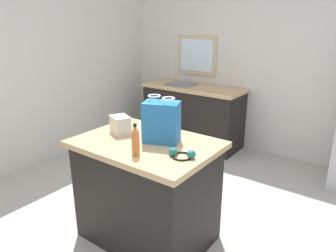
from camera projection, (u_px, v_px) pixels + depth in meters
ground at (165, 245)px, 2.73m from camera, size 6.09×6.09×0.00m
back_wall at (275, 65)px, 4.27m from camera, size 4.83×0.13×2.53m
kitchen_island at (147, 191)px, 2.70m from camera, size 1.13×0.81×0.91m
sink_counter at (192, 114)px, 4.85m from camera, size 1.52×0.61×1.08m
shopping_bag at (161, 122)px, 2.50m from camera, size 0.32×0.27×0.37m
small_box at (120, 125)px, 2.71m from camera, size 0.21×0.20×0.15m
bottle at (135, 141)px, 2.27m from camera, size 0.06×0.06×0.24m
ear_defenders at (182, 154)px, 2.26m from camera, size 0.19×0.19×0.06m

